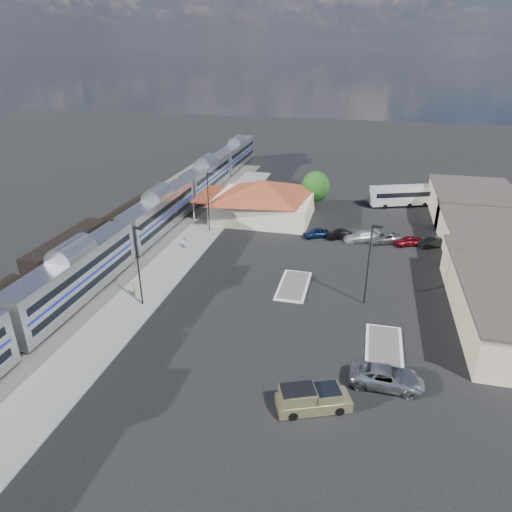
% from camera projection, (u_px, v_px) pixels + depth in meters
% --- Properties ---
extents(ground, '(280.00, 280.00, 0.00)m').
position_uv_depth(ground, '(256.00, 290.00, 51.72)').
color(ground, black).
rests_on(ground, ground).
extents(railbed, '(16.00, 100.00, 0.12)m').
position_uv_depth(railbed, '(123.00, 246.00, 63.26)').
color(railbed, '#4C4944').
rests_on(railbed, ground).
extents(platform, '(5.50, 92.00, 0.18)m').
position_uv_depth(platform, '(177.00, 258.00, 59.56)').
color(platform, gray).
rests_on(platform, ground).
extents(passenger_train, '(3.00, 104.00, 5.55)m').
position_uv_depth(passenger_train, '(160.00, 214.00, 66.94)').
color(passenger_train, silver).
rests_on(passenger_train, ground).
extents(freight_cars, '(2.80, 46.00, 4.00)m').
position_uv_depth(freight_cars, '(69.00, 253.00, 56.48)').
color(freight_cars, black).
rests_on(freight_cars, ground).
extents(station_depot, '(18.35, 12.24, 6.20)m').
position_uv_depth(station_depot, '(263.00, 199.00, 72.61)').
color(station_depot, beige).
rests_on(station_depot, ground).
extents(buildings_east, '(14.40, 51.40, 4.80)m').
position_uv_depth(buildings_east, '(498.00, 247.00, 57.41)').
color(buildings_east, '#C6B28C').
rests_on(buildings_east, ground).
extents(traffic_island_south, '(3.30, 7.50, 0.21)m').
position_uv_depth(traffic_island_south, '(294.00, 285.00, 52.59)').
color(traffic_island_south, silver).
rests_on(traffic_island_south, ground).
extents(traffic_island_north, '(3.30, 7.50, 0.21)m').
position_uv_depth(traffic_island_north, '(384.00, 348.00, 41.61)').
color(traffic_island_north, silver).
rests_on(traffic_island_north, ground).
extents(lamp_plat_s, '(1.08, 0.25, 9.00)m').
position_uv_depth(lamp_plat_s, '(138.00, 260.00, 46.53)').
color(lamp_plat_s, black).
rests_on(lamp_plat_s, ground).
extents(lamp_plat_n, '(1.08, 0.25, 9.00)m').
position_uv_depth(lamp_plat_n, '(209.00, 198.00, 65.98)').
color(lamp_plat_n, black).
rests_on(lamp_plat_n, ground).
extents(lamp_lot, '(1.08, 0.25, 9.00)m').
position_uv_depth(lamp_lot, '(370.00, 258.00, 46.91)').
color(lamp_lot, black).
rests_on(lamp_lot, ground).
extents(tree_depot, '(4.71, 4.71, 6.63)m').
position_uv_depth(tree_depot, '(316.00, 187.00, 75.92)').
color(tree_depot, '#382314').
rests_on(tree_depot, ground).
extents(pickup_truck, '(5.92, 3.96, 1.92)m').
position_uv_depth(pickup_truck, '(313.00, 399.00, 34.42)').
color(pickup_truck, tan).
rests_on(pickup_truck, ground).
extents(suv, '(6.02, 2.91, 1.65)m').
position_uv_depth(suv, '(387.00, 377.00, 36.84)').
color(suv, '#A0A3A8').
rests_on(suv, ground).
extents(coach_bus, '(11.09, 6.21, 3.52)m').
position_uv_depth(coach_bus, '(402.00, 195.00, 78.49)').
color(coach_bus, silver).
rests_on(coach_bus, ground).
extents(person_a, '(0.54, 0.68, 1.63)m').
position_uv_depth(person_a, '(135.00, 289.00, 49.94)').
color(person_a, gold).
rests_on(person_a, platform).
extents(person_b, '(0.77, 0.89, 1.56)m').
position_uv_depth(person_b, '(184.00, 242.00, 62.11)').
color(person_b, white).
rests_on(person_b, platform).
extents(parked_car_a, '(4.15, 3.19, 1.32)m').
position_uv_depth(parked_car_a, '(316.00, 233.00, 65.98)').
color(parked_car_a, '#0E2047').
rests_on(parked_car_a, ground).
extents(parked_car_b, '(4.00, 3.13, 1.27)m').
position_uv_depth(parked_car_b, '(338.00, 234.00, 65.57)').
color(parked_car_b, black).
rests_on(parked_car_b, ground).
extents(parked_car_c, '(5.44, 3.93, 1.46)m').
position_uv_depth(parked_car_c, '(361.00, 236.00, 64.58)').
color(parked_car_c, silver).
rests_on(parked_car_c, ground).
extents(parked_car_d, '(5.46, 4.18, 1.38)m').
position_uv_depth(parked_car_d, '(384.00, 238.00, 64.18)').
color(parked_car_d, gray).
rests_on(parked_car_d, ground).
extents(parked_car_e, '(4.21, 3.10, 1.33)m').
position_uv_depth(parked_car_e, '(408.00, 241.00, 63.23)').
color(parked_car_e, maroon).
rests_on(parked_car_e, ground).
extents(parked_car_f, '(4.20, 3.30, 1.33)m').
position_uv_depth(parked_car_f, '(432.00, 242.00, 62.82)').
color(parked_car_f, black).
rests_on(parked_car_f, ground).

